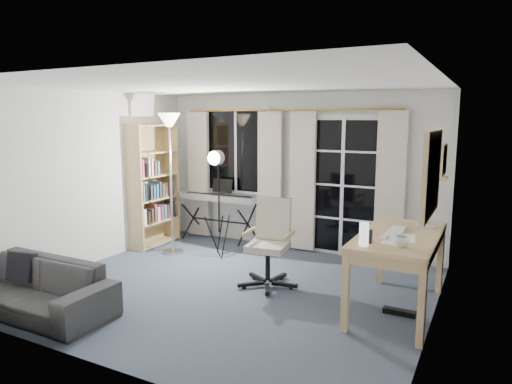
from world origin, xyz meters
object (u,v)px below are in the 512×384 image
bookshelf (151,188)px  monitor (427,199)px  desk (399,244)px  office_chair (271,234)px  studio_light (217,170)px  torchiere_lamp (170,141)px  keyboard_piano (219,198)px  sofa (31,279)px  mug (401,240)px

bookshelf → monitor: size_ratio=3.24×
desk → monitor: (0.20, 0.45, 0.42)m
office_chair → studio_light: bearing=144.5°
torchiere_lamp → studio_light: 0.83m
keyboard_piano → office_chair: 2.04m
sofa → studio_light: bearing=74.7°
studio_light → bookshelf: bearing=178.6°
bookshelf → torchiere_lamp: (0.58, -0.24, 0.77)m
keyboard_piano → sofa: size_ratio=0.73×
torchiere_lamp → desk: bearing=-9.9°
studio_light → sofa: bearing=-102.7°
mug → torchiere_lamp: bearing=162.7°
mug → studio_light: bearing=156.1°
torchiere_lamp → keyboard_piano: size_ratio=1.55×
studio_light → office_chair: bearing=-25.6°
sofa → desk: bearing=27.8°
torchiere_lamp → sofa: 2.75m
bookshelf → sofa: size_ratio=1.05×
bookshelf → monitor: 4.22m
desk → sofa: 3.87m
sofa → monitor: bearing=31.9°
monitor → keyboard_piano: bearing=163.6°
keyboard_piano → torchiere_lamp: bearing=-111.5°
studio_light → mug: size_ratio=11.75×
torchiere_lamp → sofa: (0.02, -2.41, -1.33)m
torchiere_lamp → desk: (3.42, -0.60, -0.96)m
mug → sofa: size_ratio=0.07×
desk → mug: mug is taller
sofa → mug: bearing=20.3°
studio_light → mug: studio_light is taller
studio_light → monitor: (2.91, -0.30, -0.14)m
torchiere_lamp → sofa: torchiere_lamp is taller
bookshelf → keyboard_piano: (0.90, 0.60, -0.18)m
office_chair → mug: (1.64, -0.63, 0.28)m
studio_light → desk: studio_light is taller
desk → monitor: size_ratio=2.60×
bookshelf → torchiere_lamp: size_ratio=0.93×
monitor → desk: bearing=-113.4°
bookshelf → desk: 4.09m
bookshelf → studio_light: size_ratio=1.21×
bookshelf → torchiere_lamp: torchiere_lamp is taller
office_chair → desk: (1.54, -0.13, 0.11)m
torchiere_lamp → studio_light: (0.71, 0.15, -0.40)m
desk → mug: (0.10, -0.50, 0.17)m
torchiere_lamp → mug: 3.77m
torchiere_lamp → keyboard_piano: bearing=69.3°
torchiere_lamp → mug: size_ratio=15.38×
bookshelf → sofa: 2.77m
torchiere_lamp → sofa: bearing=-89.4°
torchiere_lamp → office_chair: torchiere_lamp is taller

